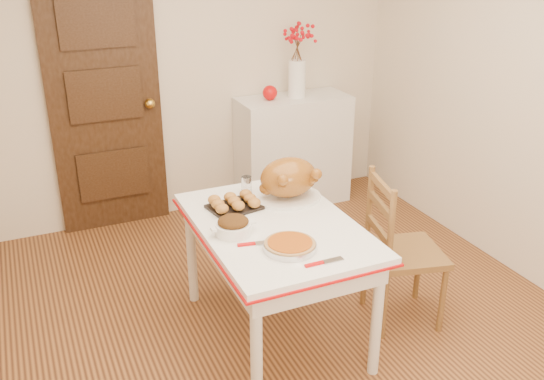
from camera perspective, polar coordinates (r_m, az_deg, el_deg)
name	(u,v)px	position (r m, az deg, el deg)	size (l,w,h in m)	color
floor	(297,334)	(3.71, 2.44, -13.65)	(3.50, 4.00, 0.00)	#402112
wall_back	(190,66)	(4.93, -7.85, 11.72)	(3.50, 0.00, 2.50)	beige
door_back	(105,102)	(4.80, -15.69, 8.07)	(0.85, 0.06, 2.06)	black
sideboard	(293,151)	(5.22, 2.01, 3.79)	(0.95, 0.42, 0.95)	silver
kitchen_table	(275,280)	(3.51, 0.33, -8.58)	(0.85, 1.24, 0.74)	white
chair_oak	(406,250)	(3.69, 12.69, -5.58)	(0.42, 0.42, 0.96)	brown
berry_vase	(297,59)	(5.02, 2.44, 12.46)	(0.33, 0.33, 0.65)	white
apple	(270,93)	(4.98, -0.20, 9.29)	(0.12, 0.12, 0.12)	#BB0809
turkey_platter	(288,179)	(3.57, 1.59, 1.02)	(0.41, 0.33, 0.26)	#985D1D
pumpkin_pie	(290,244)	(3.05, 1.73, -5.23)	(0.27, 0.27, 0.06)	#99420B
stuffing_dish	(233,226)	(3.20, -3.72, -3.44)	(0.25, 0.20, 0.10)	#4E2E0E
rolls_tray	(234,203)	(3.49, -3.64, -1.22)	(0.28, 0.22, 0.08)	#AA6B2B
pie_server	(324,262)	(2.95, 5.01, -6.87)	(0.21, 0.06, 0.01)	silver
carving_knife	(262,242)	(3.11, -0.96, -5.05)	(0.26, 0.06, 0.01)	silver
drinking_glass	(246,185)	(3.69, -2.46, 0.49)	(0.06, 0.06, 0.11)	white
shaker_pair	(284,178)	(3.82, 1.15, 1.19)	(0.09, 0.04, 0.09)	white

